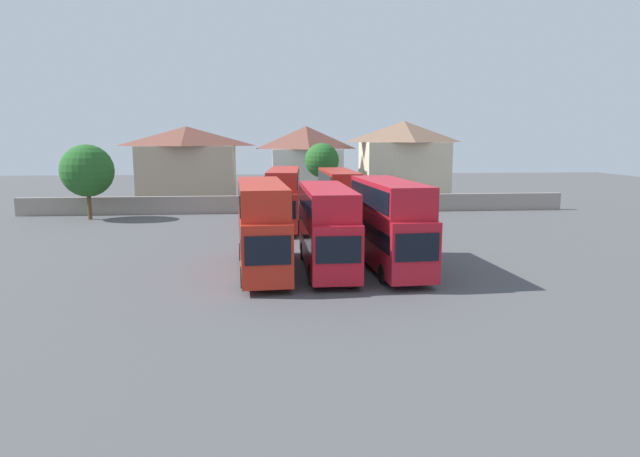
% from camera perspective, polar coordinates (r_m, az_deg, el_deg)
% --- Properties ---
extents(ground, '(140.00, 140.00, 0.00)m').
position_cam_1_polar(ground, '(50.30, -1.58, 0.45)').
color(ground, '#4C4C4F').
extents(depot_boundary_wall, '(56.00, 0.50, 1.80)m').
position_cam_1_polar(depot_boundary_wall, '(57.95, -2.09, 2.51)').
color(depot_boundary_wall, gray).
rests_on(depot_boundary_wall, ground).
extents(bus_1, '(3.15, 10.80, 5.13)m').
position_cam_1_polar(bus_1, '(32.20, -5.90, 0.64)').
color(bus_1, red).
rests_on(bus_1, ground).
extents(bus_2, '(2.71, 10.14, 4.85)m').
position_cam_1_polar(bus_2, '(32.43, 0.71, 0.48)').
color(bus_2, red).
rests_on(bus_2, ground).
extents(bus_3, '(3.12, 10.22, 5.19)m').
position_cam_1_polar(bus_3, '(32.81, 7.05, 0.83)').
color(bus_3, red).
rests_on(bus_3, ground).
extents(bus_4, '(3.27, 11.47, 5.00)m').
position_cam_1_polar(bus_4, '(48.10, -3.67, 3.42)').
color(bus_4, red).
rests_on(bus_4, ground).
extents(bus_5, '(2.69, 10.72, 4.90)m').
position_cam_1_polar(bus_5, '(47.89, 1.94, 3.34)').
color(bus_5, '#B22219').
rests_on(bus_5, ground).
extents(house_terrace_left, '(11.51, 6.76, 8.95)m').
position_cam_1_polar(house_terrace_left, '(68.36, -13.29, 6.37)').
color(house_terrace_left, tan).
rests_on(house_terrace_left, ground).
extents(house_terrace_centre, '(8.52, 7.26, 9.00)m').
position_cam_1_polar(house_terrace_centre, '(67.89, -1.40, 6.62)').
color(house_terrace_centre, silver).
rests_on(house_terrace_centre, ground).
extents(house_terrace_right, '(10.11, 7.85, 9.59)m').
position_cam_1_polar(house_terrace_right, '(68.39, 8.44, 6.79)').
color(house_terrace_right, beige).
rests_on(house_terrace_right, ground).
extents(tree_left_of_lot, '(4.89, 4.89, 7.04)m').
position_cam_1_polar(tree_left_of_lot, '(57.08, -22.53, 5.43)').
color(tree_left_of_lot, brown).
rests_on(tree_left_of_lot, ground).
extents(tree_behind_wall, '(3.66, 3.66, 7.09)m').
position_cam_1_polar(tree_behind_wall, '(60.29, 0.20, 6.89)').
color(tree_behind_wall, brown).
rests_on(tree_behind_wall, ground).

